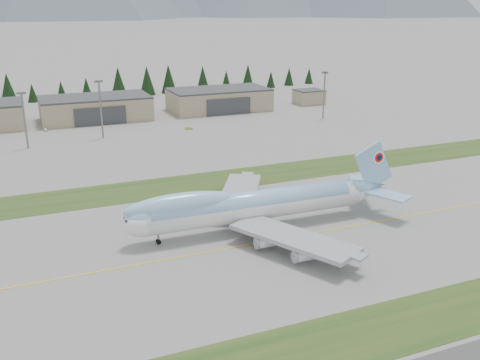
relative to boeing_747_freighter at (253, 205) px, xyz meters
name	(u,v)px	position (x,y,z in m)	size (l,w,h in m)	color
ground	(266,242)	(-0.41, -7.74, -6.02)	(7000.00, 7000.00, 0.00)	slate
grass_strip_near	(367,334)	(-0.41, -45.74, -6.02)	(400.00, 14.00, 0.08)	#244318
grass_strip_far	(201,183)	(-0.41, 37.26, -6.02)	(400.00, 18.00, 0.08)	#244318
taxiway_line_main	(266,242)	(-0.41, -7.74, -6.02)	(400.00, 0.40, 0.02)	yellow
boeing_747_freighter	(253,205)	(0.00, 0.00, 0.00)	(68.86, 59.89, 18.27)	white
hangar_center	(96,108)	(-15.41, 142.15, -0.63)	(48.00, 26.60, 10.80)	#9A8D6C
hangar_right	(219,99)	(44.59, 142.15, -0.63)	(48.00, 26.60, 10.80)	#9A8D6C
control_shed	(309,97)	(94.59, 140.26, -2.22)	(14.00, 12.00, 7.60)	#9A8D6C
floodlight_masts	(99,100)	(-19.04, 103.04, 9.50)	(174.75, 8.67, 23.59)	slate
service_vehicle_a	(46,131)	(-38.55, 126.94, -6.02)	(1.27, 3.14, 1.07)	white
service_vehicle_b	(189,129)	(17.66, 106.87, -6.02)	(1.20, 3.40, 1.12)	#B4C531
service_vehicle_c	(249,112)	(56.04, 130.90, -6.02)	(1.54, 3.79, 1.10)	#9C9BA0
conifer_belt	(93,84)	(-7.64, 205.16, 1.39)	(274.64, 14.88, 16.78)	black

